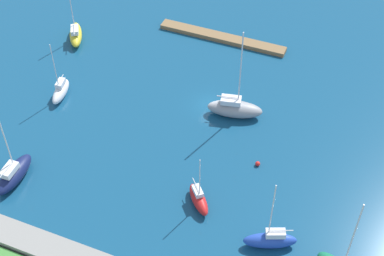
% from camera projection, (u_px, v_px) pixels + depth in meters
% --- Properties ---
extents(water, '(160.00, 160.00, 0.00)m').
position_uv_depth(water, '(210.00, 105.00, 79.67)').
color(water, navy).
rests_on(water, ground).
extents(pier_dock, '(20.97, 2.05, 0.69)m').
position_uv_depth(pier_dock, '(222.00, 38.00, 90.83)').
color(pier_dock, olive).
rests_on(pier_dock, ground).
extents(sailboat_blue_lone_south, '(6.15, 3.84, 10.41)m').
position_uv_depth(sailboat_blue_lone_south, '(270.00, 240.00, 62.18)').
color(sailboat_blue_lone_south, '#2347B2').
rests_on(sailboat_blue_lone_south, water).
extents(sailboat_white_east_end, '(2.54, 5.42, 9.26)m').
position_uv_depth(sailboat_white_east_end, '(61.00, 91.00, 80.38)').
color(sailboat_white_east_end, white).
rests_on(sailboat_white_east_end, water).
extents(sailboat_red_near_pier, '(4.39, 4.64, 7.99)m').
position_uv_depth(sailboat_red_near_pier, '(199.00, 199.00, 66.49)').
color(sailboat_red_near_pier, red).
rests_on(sailboat_red_near_pier, water).
extents(sailboat_navy_west_end, '(2.52, 6.92, 11.08)m').
position_uv_depth(sailboat_navy_west_end, '(14.00, 174.00, 69.03)').
color(sailboat_navy_west_end, '#141E4C').
rests_on(sailboat_navy_west_end, water).
extents(sailboat_yellow_far_north, '(4.94, 6.53, 9.70)m').
position_uv_depth(sailboat_yellow_far_north, '(76.00, 34.00, 90.30)').
color(sailboat_yellow_far_north, yellow).
rests_on(sailboat_yellow_far_north, water).
extents(sailboat_gray_along_channel, '(7.98, 4.26, 13.80)m').
position_uv_depth(sailboat_gray_along_channel, '(235.00, 108.00, 77.35)').
color(sailboat_gray_along_channel, gray).
rests_on(sailboat_gray_along_channel, water).
extents(mooring_buoy_red, '(0.62, 0.62, 0.62)m').
position_uv_depth(mooring_buoy_red, '(258.00, 164.00, 71.32)').
color(mooring_buoy_red, red).
rests_on(mooring_buoy_red, water).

